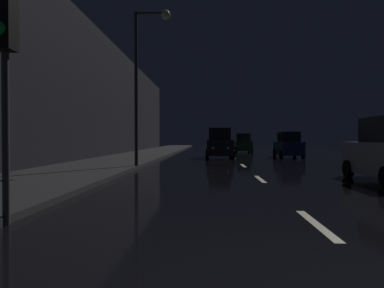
% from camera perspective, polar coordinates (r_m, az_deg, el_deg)
% --- Properties ---
extents(ground, '(27.07, 84.00, 0.02)m').
position_cam_1_polar(ground, '(27.66, 6.47, -2.13)').
color(ground, black).
extents(sidewalk_left, '(4.40, 84.00, 0.15)m').
position_cam_1_polar(sidewalk_left, '(28.15, -8.61, -1.91)').
color(sidewalk_left, '#28282B').
rests_on(sidewalk_left, ground).
extents(building_facade_left, '(0.80, 63.00, 9.14)m').
position_cam_1_polar(building_facade_left, '(25.60, -15.97, 7.87)').
color(building_facade_left, black).
rests_on(building_facade_left, ground).
extents(lane_centerline, '(0.16, 22.90, 0.01)m').
position_cam_1_polar(lane_centerline, '(16.33, 9.06, -4.17)').
color(lane_centerline, beige).
rests_on(lane_centerline, ground).
extents(traffic_light_near_left, '(0.31, 0.46, 4.78)m').
position_cam_1_polar(traffic_light_near_left, '(6.97, -27.56, 17.70)').
color(traffic_light_near_left, '#38383A').
rests_on(traffic_light_near_left, ground).
extents(streetlamp_overhead, '(1.70, 0.44, 7.45)m').
position_cam_1_polar(streetlamp_overhead, '(17.48, -7.35, 12.34)').
color(streetlamp_overhead, '#2D2D30').
rests_on(streetlamp_overhead, ground).
extents(car_approaching_headlights, '(2.03, 4.40, 2.22)m').
position_cam_1_polar(car_approaching_headlights, '(26.85, 4.37, -0.04)').
color(car_approaching_headlights, black).
rests_on(car_approaching_headlights, ground).
extents(car_parked_right_far, '(1.79, 3.87, 1.95)m').
position_cam_1_polar(car_parked_right_far, '(28.50, 14.97, -0.26)').
color(car_parked_right_far, '#141E51').
rests_on(car_parked_right_far, ground).
extents(car_distant_taillights, '(1.79, 3.88, 1.96)m').
position_cam_1_polar(car_distant_taillights, '(38.10, 8.04, 0.04)').
color(car_distant_taillights, '#0F3819').
rests_on(car_distant_taillights, ground).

